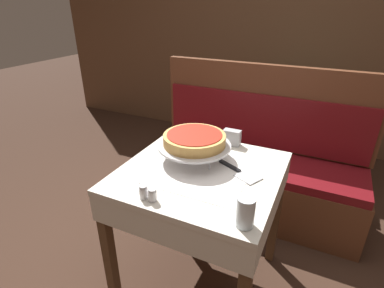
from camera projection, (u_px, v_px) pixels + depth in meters
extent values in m
plane|color=#382319|center=(199.00, 278.00, 1.85)|extent=(14.00, 14.00, 0.00)
cube|color=beige|center=(201.00, 172.00, 1.52)|extent=(0.78, 0.78, 0.03)
cube|color=white|center=(201.00, 169.00, 1.51)|extent=(0.48, 0.48, 0.00)
cube|color=beige|center=(201.00, 186.00, 1.55)|extent=(0.77, 0.77, 0.14)
cube|color=#4C331E|center=(109.00, 254.00, 1.53)|extent=(0.05, 0.05, 0.75)
cube|color=#4C331E|center=(175.00, 185.00, 2.11)|extent=(0.05, 0.05, 0.75)
cube|color=#4C331E|center=(276.00, 212.00, 1.83)|extent=(0.05, 0.05, 0.75)
cube|color=#1E6B33|center=(293.00, 93.00, 2.81)|extent=(0.72, 0.72, 0.03)
cube|color=white|center=(293.00, 91.00, 2.80)|extent=(0.44, 0.44, 0.00)
cube|color=#1E6B33|center=(292.00, 100.00, 2.84)|extent=(0.71, 0.71, 0.11)
cube|color=#4C331E|center=(247.00, 137.00, 2.84)|extent=(0.05, 0.05, 0.75)
cube|color=#4C331E|center=(319.00, 150.00, 2.59)|extent=(0.05, 0.05, 0.75)
cube|color=#4C331E|center=(263.00, 116.00, 3.37)|extent=(0.05, 0.05, 0.75)
cube|color=#4C331E|center=(324.00, 125.00, 3.12)|extent=(0.05, 0.05, 0.75)
cube|color=brown|center=(250.00, 187.00, 2.38)|extent=(1.62, 0.50, 0.41)
cube|color=#600F14|center=(253.00, 161.00, 2.28)|extent=(1.58, 0.49, 0.06)
cube|color=brown|center=(265.00, 108.00, 2.30)|extent=(1.62, 0.06, 0.66)
cube|color=#600F14|center=(262.00, 121.00, 2.31)|extent=(1.55, 0.02, 0.42)
cube|color=brown|center=(288.00, 37.00, 3.16)|extent=(6.00, 0.04, 2.40)
cylinder|color=#ADADB2|center=(204.00, 144.00, 1.69)|extent=(0.01, 0.01, 0.07)
cylinder|color=#ADADB2|center=(170.00, 154.00, 1.58)|extent=(0.01, 0.01, 0.07)
cylinder|color=#ADADB2|center=(209.00, 163.00, 1.49)|extent=(0.01, 0.01, 0.07)
cylinder|color=#ADADB2|center=(194.00, 148.00, 1.57)|extent=(0.26, 0.26, 0.01)
cylinder|color=silver|center=(194.00, 147.00, 1.57)|extent=(0.37, 0.37, 0.01)
cylinder|color=silver|center=(194.00, 145.00, 1.57)|extent=(0.39, 0.39, 0.01)
cylinder|color=tan|center=(194.00, 140.00, 1.55)|extent=(0.33, 0.33, 0.06)
cylinder|color=#B22819|center=(194.00, 135.00, 1.54)|extent=(0.29, 0.29, 0.01)
cube|color=#BCBCC1|center=(248.00, 177.00, 1.44)|extent=(0.14, 0.13, 0.00)
cube|color=black|center=(230.00, 166.00, 1.53)|extent=(0.14, 0.08, 0.01)
cylinder|color=silver|center=(246.00, 212.00, 1.11)|extent=(0.07, 0.07, 0.12)
cylinder|color=silver|center=(144.00, 193.00, 1.28)|extent=(0.04, 0.04, 0.05)
cylinder|color=#B7B7BC|center=(143.00, 187.00, 1.27)|extent=(0.04, 0.04, 0.01)
cylinder|color=silver|center=(153.00, 196.00, 1.26)|extent=(0.04, 0.04, 0.04)
cylinder|color=#B7B7BC|center=(152.00, 190.00, 1.25)|extent=(0.03, 0.03, 0.01)
cube|color=#B2B2B7|center=(232.00, 137.00, 1.75)|extent=(0.10, 0.05, 0.09)
cube|color=black|center=(294.00, 89.00, 2.82)|extent=(0.15, 0.15, 0.03)
cylinder|color=black|center=(296.00, 80.00, 2.78)|extent=(0.01, 0.01, 0.14)
cylinder|color=white|center=(296.00, 81.00, 2.83)|extent=(0.04, 0.04, 0.10)
cylinder|color=red|center=(295.00, 83.00, 2.75)|extent=(0.04, 0.04, 0.10)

